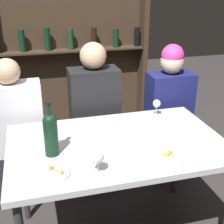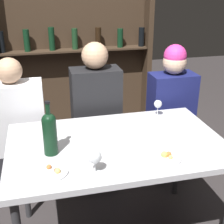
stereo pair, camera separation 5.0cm
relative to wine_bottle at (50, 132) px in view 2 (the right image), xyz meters
name	(u,v)px [view 2 (the right image)]	position (x,y,z in m)	size (l,w,h in m)	color
dining_table	(117,151)	(0.40, 0.04, -0.20)	(1.34, 0.84, 0.77)	silver
wine_rack_wall	(74,29)	(0.40, 2.02, 0.27)	(1.82, 0.21, 2.31)	#38281C
wine_bottle	(50,132)	(0.00, 0.00, 0.00)	(0.08, 0.08, 0.32)	black
wine_glass_0	(158,105)	(0.79, 0.36, -0.05)	(0.06, 0.06, 0.13)	silver
wine_glass_1	(95,158)	(0.21, -0.25, -0.05)	(0.07, 0.07, 0.13)	silver
food_plate_0	(165,156)	(0.62, -0.20, -0.13)	(0.19, 0.19, 0.04)	white
food_plate_1	(51,172)	(-0.02, -0.20, -0.13)	(0.19, 0.19, 0.04)	white
seated_person_left	(18,138)	(-0.24, 0.66, -0.35)	(0.44, 0.22, 1.19)	#26262B
seated_person_center	(96,124)	(0.39, 0.66, -0.30)	(0.38, 0.22, 1.27)	#26262B
seated_person_right	(170,118)	(1.04, 0.66, -0.31)	(0.38, 0.22, 1.23)	#26262B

